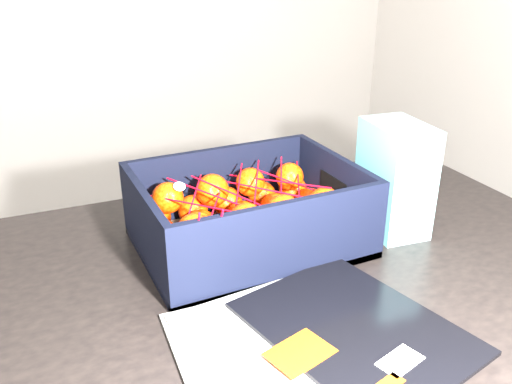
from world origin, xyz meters
name	(u,v)px	position (x,y,z in m)	size (l,w,h in m)	color
table	(259,342)	(0.07, -0.20, 0.65)	(1.23, 0.85, 0.75)	black
magazine_stack	(306,348)	(0.06, -0.36, 0.76)	(0.37, 0.32, 0.02)	silver
produce_crate	(248,221)	(0.11, -0.08, 0.79)	(0.36, 0.27, 0.13)	brown
clementine_heap	(248,218)	(0.11, -0.08, 0.80)	(0.34, 0.25, 0.10)	#F63A05
mesh_net	(245,195)	(0.10, -0.09, 0.85)	(0.29, 0.24, 0.09)	red
retail_carton	(395,178)	(0.36, -0.13, 0.85)	(0.09, 0.13, 0.19)	silver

